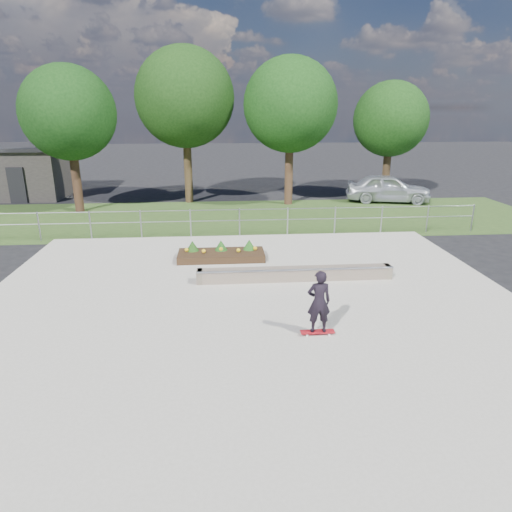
{
  "coord_description": "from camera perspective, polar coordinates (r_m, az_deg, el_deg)",
  "views": [
    {
      "loc": [
        -0.79,
        -10.77,
        5.11
      ],
      "look_at": [
        0.2,
        1.5,
        1.1
      ],
      "focal_mm": 32.0,
      "sensor_mm": 36.0,
      "label": 1
    }
  ],
  "objects": [
    {
      "name": "ground",
      "position": [
        11.95,
        -0.38,
        -7.28
      ],
      "size": [
        120.0,
        120.0,
        0.0
      ],
      "primitive_type": "plane",
      "color": "black",
      "rests_on": "ground"
    },
    {
      "name": "grass_verge",
      "position": [
        22.37,
        -2.47,
        4.86
      ],
      "size": [
        30.0,
        8.0,
        0.02
      ],
      "primitive_type": "cube",
      "color": "#2B441B",
      "rests_on": "ground"
    },
    {
      "name": "concrete_slab",
      "position": [
        11.93,
        -0.38,
        -7.15
      ],
      "size": [
        15.0,
        15.0,
        0.06
      ],
      "primitive_type": "cube",
      "color": "#A9A496",
      "rests_on": "ground"
    },
    {
      "name": "fence",
      "position": [
        18.8,
        -2.08,
        4.68
      ],
      "size": [
        20.06,
        0.06,
        1.2
      ],
      "color": "gray",
      "rests_on": "ground"
    },
    {
      "name": "tree_far_left",
      "position": [
        24.84,
        -22.41,
        16.17
      ],
      "size": [
        4.55,
        4.55,
        7.15
      ],
      "color": "black",
      "rests_on": "ground"
    },
    {
      "name": "tree_mid_left",
      "position": [
        25.83,
        -8.89,
        18.95
      ],
      "size": [
        5.25,
        5.25,
        8.25
      ],
      "color": "#332414",
      "rests_on": "ground"
    },
    {
      "name": "tree_mid_right",
      "position": [
        25.06,
        4.31,
        18.28
      ],
      "size": [
        4.9,
        4.9,
        7.7
      ],
      "color": "#382216",
      "rests_on": "ground"
    },
    {
      "name": "tree_far_right",
      "position": [
        28.04,
        16.49,
        16.06
      ],
      "size": [
        4.2,
        4.2,
        6.6
      ],
      "color": "#2F2112",
      "rests_on": "ground"
    },
    {
      "name": "grind_ledge",
      "position": [
        14.03,
        4.9,
        -2.23
      ],
      "size": [
        6.0,
        0.44,
        0.43
      ],
      "color": "#68594C",
      "rests_on": "concrete_slab"
    },
    {
      "name": "planter_bed",
      "position": [
        16.03,
        -4.37,
        0.32
      ],
      "size": [
        3.0,
        1.2,
        0.61
      ],
      "color": "black",
      "rests_on": "concrete_slab"
    },
    {
      "name": "skateboarder",
      "position": [
        10.56,
        7.87,
        -5.73
      ],
      "size": [
        0.8,
        0.36,
        1.58
      ],
      "color": "silver",
      "rests_on": "concrete_slab"
    },
    {
      "name": "parked_car",
      "position": [
        27.03,
        16.18,
        8.14
      ],
      "size": [
        4.92,
        2.82,
        1.58
      ],
      "primitive_type": "imported",
      "rotation": [
        0.0,
        0.0,
        1.35
      ],
      "color": "silver",
      "rests_on": "ground"
    }
  ]
}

